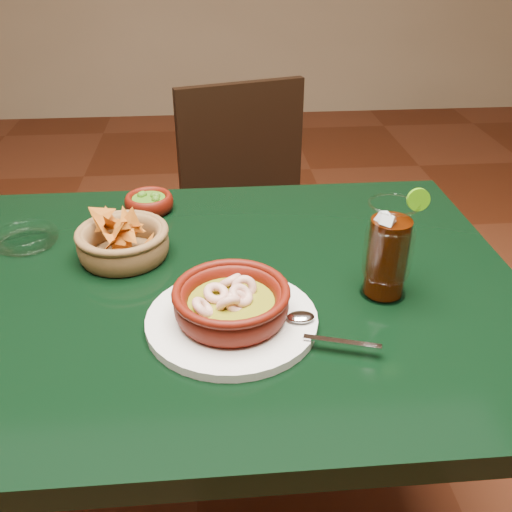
{
  "coord_description": "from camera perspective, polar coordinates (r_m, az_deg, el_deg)",
  "views": [
    {
      "loc": [
        0.07,
        -0.82,
        1.29
      ],
      "look_at": [
        0.14,
        -0.02,
        0.81
      ],
      "focal_mm": 40.0,
      "sensor_mm": 36.0,
      "label": 1
    }
  ],
  "objects": [
    {
      "name": "cola_drink",
      "position": [
        0.94,
        13.06,
        0.5
      ],
      "size": [
        0.16,
        0.16,
        0.19
      ],
      "color": "white",
      "rests_on": "dining_table"
    },
    {
      "name": "chip_basket",
      "position": [
        1.07,
        -13.15,
        1.37
      ],
      "size": [
        0.2,
        0.2,
        0.12
      ],
      "color": "brown",
      "rests_on": "dining_table"
    },
    {
      "name": "shrimp_plate",
      "position": [
        0.87,
        -2.44,
        -5.11
      ],
      "size": [
        0.34,
        0.26,
        0.08
      ],
      "color": "silver",
      "rests_on": "dining_table"
    },
    {
      "name": "glass_ashtray",
      "position": [
        1.17,
        -22.04,
        1.72
      ],
      "size": [
        0.13,
        0.13,
        0.03
      ],
      "color": "white",
      "rests_on": "dining_table"
    },
    {
      "name": "dining_chair",
      "position": [
        1.73,
        -0.06,
        3.1
      ],
      "size": [
        0.51,
        0.51,
        0.89
      ],
      "color": "black",
      "rests_on": "ground"
    },
    {
      "name": "guacamole_ramekin",
      "position": [
        1.24,
        -10.64,
        5.31
      ],
      "size": [
        0.12,
        0.12,
        0.04
      ],
      "color": "#440B04",
      "rests_on": "dining_table"
    },
    {
      "name": "dining_table",
      "position": [
        1.04,
        -7.83,
        -7.29
      ],
      "size": [
        1.2,
        0.8,
        0.75
      ],
      "color": "black",
      "rests_on": "ground"
    }
  ]
}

